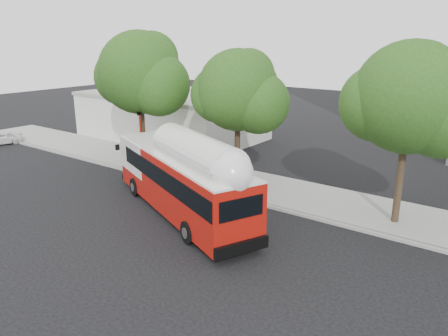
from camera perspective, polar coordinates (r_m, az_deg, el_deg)
The scene contains 11 objects.
ground at distance 23.34m, azimuth -4.71°, elevation -6.60°, with size 120.00×120.00×0.00m, color black.
sidewalk at distance 28.19m, azimuth 3.96°, elevation -2.24°, with size 60.00×5.00×0.15m, color gray.
curb_strip at distance 26.15m, azimuth 0.89°, elevation -3.74°, with size 60.00×0.30×0.15m, color gray.
red_curb_segment at distance 27.89m, azimuth -4.14°, elevation -2.44°, with size 10.00×0.32×0.16m, color maroon.
street_tree_left at distance 31.47m, azimuth -10.25°, elevation 11.71°, with size 6.67×5.80×9.74m.
street_tree_mid at distance 26.82m, azimuth 2.61°, elevation 9.62°, with size 5.75×5.00×8.62m.
street_tree_right at distance 22.64m, azimuth 24.13°, elevation 7.76°, with size 6.21×5.40×9.18m.
low_commercial_bldg at distance 41.82m, azimuth -6.77°, elevation 6.89°, with size 16.20×10.20×4.25m.
transit_bus at distance 23.30m, azimuth -5.60°, elevation -1.90°, with size 12.87×7.28×3.86m.
parked_car at distance 43.78m, azimuth -26.89°, elevation 3.51°, with size 3.29×1.33×1.12m, color silver.
signal_pole at distance 31.13m, azimuth -10.79°, elevation 3.43°, with size 0.12×0.41×4.31m.
Camera 1 is at (14.18, -16.08, 9.23)m, focal length 35.00 mm.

